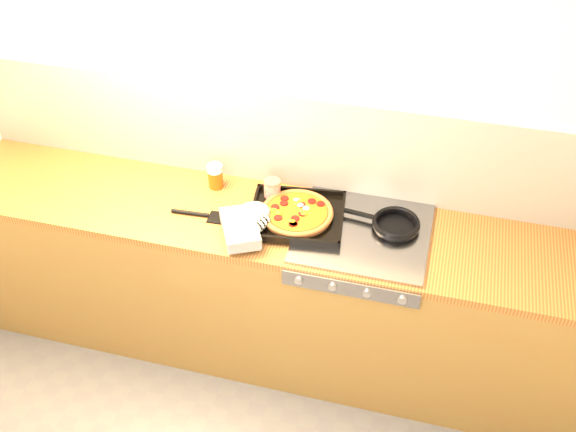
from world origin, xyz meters
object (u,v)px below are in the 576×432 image
(pizza_on_tray, at_px, (281,217))
(frying_pan, at_px, (395,224))
(juice_glass, at_px, (215,176))
(tomato_can, at_px, (272,190))

(pizza_on_tray, bearing_deg, frying_pan, 10.24)
(pizza_on_tray, distance_m, frying_pan, 0.52)
(pizza_on_tray, distance_m, juice_glass, 0.44)
(frying_pan, distance_m, tomato_can, 0.61)
(frying_pan, height_order, juice_glass, juice_glass)
(tomato_can, bearing_deg, juice_glass, 173.96)
(pizza_on_tray, bearing_deg, juice_glass, 153.26)
(pizza_on_tray, relative_size, tomato_can, 5.02)
(pizza_on_tray, bearing_deg, tomato_can, 118.56)
(tomato_can, bearing_deg, frying_pan, -6.82)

